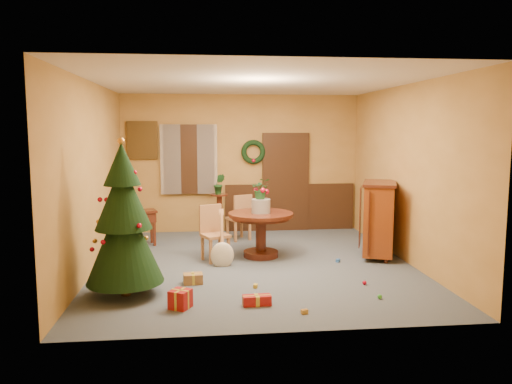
{
  "coord_description": "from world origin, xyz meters",
  "views": [
    {
      "loc": [
        -0.82,
        -7.82,
        2.17
      ],
      "look_at": [
        0.06,
        0.4,
        1.13
      ],
      "focal_mm": 35.0,
      "sensor_mm": 36.0,
      "label": 1
    }
  ],
  "objects": [
    {
      "name": "toy_e",
      "position": [
        0.36,
        -2.23,
        0.03
      ],
      "size": [
        0.09,
        0.07,
        0.05
      ],
      "primitive_type": "cube",
      "rotation": [
        0.0,
        0.0,
        0.31
      ],
      "color": "gold",
      "rests_on": "floor"
    },
    {
      "name": "chair_near",
      "position": [
        -0.66,
        0.37,
        0.49
      ],
      "size": [
        0.53,
        0.53,
        0.92
      ],
      "color": "#97683C",
      "rests_on": "floor"
    },
    {
      "name": "gift_a",
      "position": [
        -0.98,
        -0.91,
        0.07
      ],
      "size": [
        0.28,
        0.22,
        0.14
      ],
      "color": "brown",
      "rests_on": "floor"
    },
    {
      "name": "stand_plant",
      "position": [
        -0.49,
        2.14,
        1.09
      ],
      "size": [
        0.24,
        0.2,
        0.41
      ],
      "primitive_type": "imported",
      "rotation": [
        0.0,
        0.0,
        -0.11
      ],
      "color": "#19471E",
      "rests_on": "plant_stand"
    },
    {
      "name": "guitar",
      "position": [
        -0.53,
        -0.05,
        0.44
      ],
      "size": [
        0.52,
        0.65,
        0.86
      ],
      "primitive_type": null,
      "rotation": [
        -0.49,
        0.0,
        0.29
      ],
      "color": "beige",
      "rests_on": "floor"
    },
    {
      "name": "writing_desk",
      "position": [
        -2.08,
        1.53,
        0.5
      ],
      "size": [
        0.83,
        0.58,
        0.67
      ],
      "color": "#33110B",
      "rests_on": "floor"
    },
    {
      "name": "sideboard",
      "position": [
        2.15,
        0.26,
        0.69
      ],
      "size": [
        0.85,
        1.13,
        1.29
      ],
      "color": "#63260B",
      "rests_on": "floor"
    },
    {
      "name": "urn",
      "position": [
        0.16,
        0.49,
        0.88
      ],
      "size": [
        0.32,
        0.32,
        0.24
      ],
      "primitive_type": "cylinder",
      "color": "slate",
      "rests_on": "dining_table"
    },
    {
      "name": "toy_c",
      "position": [
        -0.12,
        -1.2,
        0.03
      ],
      "size": [
        0.07,
        0.09,
        0.05
      ],
      "primitive_type": "cube",
      "rotation": [
        0.0,
        0.0,
        1.28
      ],
      "color": "gold",
      "rests_on": "floor"
    },
    {
      "name": "toy_a",
      "position": [
        1.38,
        -0.01,
        0.03
      ],
      "size": [
        0.09,
        0.09,
        0.05
      ],
      "primitive_type": "cube",
      "rotation": [
        0.0,
        0.0,
        0.9
      ],
      "color": "#295FB4",
      "rests_on": "floor"
    },
    {
      "name": "room_envelope",
      "position": [
        0.21,
        2.7,
        1.12
      ],
      "size": [
        5.5,
        5.5,
        5.5
      ],
      "color": "#363F4F",
      "rests_on": "ground"
    },
    {
      "name": "gift_d",
      "position": [
        -0.17,
        -1.88,
        0.06
      ],
      "size": [
        0.36,
        0.17,
        0.13
      ],
      "color": "maroon",
      "rests_on": "floor"
    },
    {
      "name": "plant_stand",
      "position": [
        -0.49,
        2.14,
        0.55
      ],
      "size": [
        0.34,
        0.34,
        0.88
      ],
      "color": "#33110B",
      "rests_on": "floor"
    },
    {
      "name": "toy_b",
      "position": [
        1.43,
        -1.82,
        0.03
      ],
      "size": [
        0.06,
        0.06,
        0.06
      ],
      "primitive_type": "sphere",
      "color": "green",
      "rests_on": "floor"
    },
    {
      "name": "gift_b",
      "position": [
        -1.11,
        -1.88,
        0.11
      ],
      "size": [
        0.31,
        0.31,
        0.23
      ],
      "color": "maroon",
      "rests_on": "floor"
    },
    {
      "name": "christmas_tree",
      "position": [
        -1.85,
        -1.32,
        0.98
      ],
      "size": [
        1.0,
        1.0,
        2.07
      ],
      "color": "#382111",
      "rests_on": "floor"
    },
    {
      "name": "dining_table",
      "position": [
        0.16,
        0.49,
        0.53
      ],
      "size": [
        1.11,
        1.11,
        0.76
      ],
      "color": "#33110B",
      "rests_on": "floor"
    },
    {
      "name": "chair_far",
      "position": [
        -0.1,
        1.79,
        0.49
      ],
      "size": [
        0.53,
        0.53,
        0.92
      ],
      "color": "#97683C",
      "rests_on": "floor"
    },
    {
      "name": "centerpiece_plant",
      "position": [
        0.16,
        0.49,
        1.18
      ],
      "size": [
        0.32,
        0.28,
        0.36
      ],
      "primitive_type": "imported",
      "color": "#1E4C23",
      "rests_on": "urn"
    },
    {
      "name": "gift_c",
      "position": [
        -1.75,
        -1.1,
        0.07
      ],
      "size": [
        0.31,
        0.31,
        0.14
      ],
      "color": "brown",
      "rests_on": "floor"
    },
    {
      "name": "toy_d",
      "position": [
        1.42,
        -1.23,
        0.03
      ],
      "size": [
        0.06,
        0.06,
        0.06
      ],
      "primitive_type": "sphere",
      "color": "#B70C28",
      "rests_on": "floor"
    }
  ]
}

